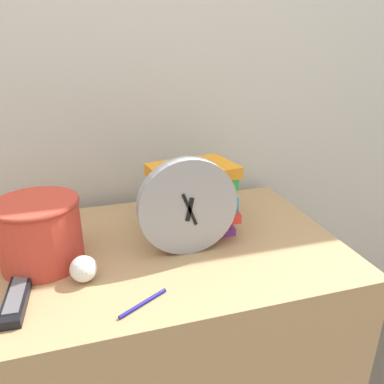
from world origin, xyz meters
The scene contains 8 objects.
wall_back centered at (0.00, 0.68, 1.20)m, with size 6.00×0.04×2.40m.
desk centered at (0.00, 0.30, 0.37)m, with size 1.11×0.61×0.74m.
desk_clock centered at (0.15, 0.26, 0.86)m, with size 0.25×0.04×0.25m.
book_stack centered at (0.20, 0.38, 0.83)m, with size 0.25×0.23×0.19m.
basket centered at (-0.21, 0.30, 0.82)m, with size 0.20×0.20×0.16m.
tv_remote centered at (-0.25, 0.16, 0.75)m, with size 0.05×0.17×0.02m.
crumpled_paper_ball centered at (-0.11, 0.20, 0.77)m, with size 0.06×0.06×0.06m.
pen centered at (0.00, 0.08, 0.74)m, with size 0.11×0.07×0.01m.
Camera 1 is at (-0.08, -0.55, 1.24)m, focal length 35.00 mm.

